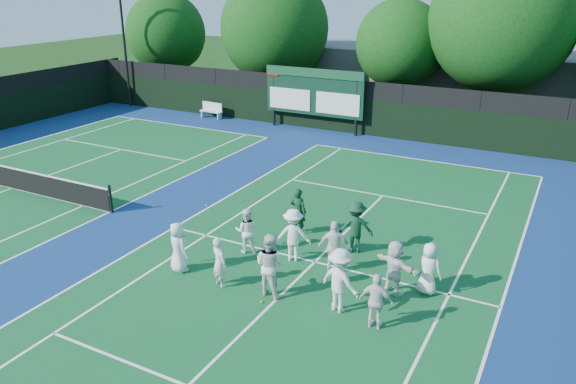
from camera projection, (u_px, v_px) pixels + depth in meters
The scene contains 30 objects.
ground at pixel (300, 276), 16.52m from camera, with size 120.00×120.00×0.00m, color #13350E.
court_apron at pixel (163, 225), 19.97m from camera, with size 34.00×32.00×0.01m, color navy.
near_court at pixel (315, 262), 17.35m from camera, with size 11.05×23.85×0.01m.
left_court at pixel (12, 188), 23.46m from camera, with size 11.05×23.85×0.01m.
back_fence at pixel (333, 107), 31.88m from camera, with size 34.00×0.08×3.00m.
scoreboard at pixel (314, 92), 31.68m from camera, with size 6.00×0.21×3.55m.
clubhouse at pixel (439, 81), 36.51m from camera, with size 18.00×6.00×4.00m, color #58585D.
light_pole_left at pixel (121, 10), 36.42m from camera, with size 1.20×0.30×10.12m.
tennis_net at pixel (10, 177), 23.29m from camera, with size 11.30×0.10×1.10m.
bench at pixel (212, 110), 35.13m from camera, with size 1.58×0.55×0.98m.
tree_a at pixel (168, 35), 40.04m from camera, with size 5.64×5.64×7.41m.
tree_b at pixel (277, 31), 35.94m from camera, with size 6.95×6.95×8.69m.
tree_c at pixel (403, 46), 32.48m from camera, with size 5.14×5.14×7.26m.
tree_d at pixel (505, 24), 29.60m from camera, with size 7.69×7.69×10.02m.
tennis_ball_0 at pixel (262, 302), 15.15m from camera, with size 0.07×0.07×0.07m, color #C5D819.
tennis_ball_1 at pixel (392, 266), 17.07m from camera, with size 0.07×0.07×0.07m, color #C5D819.
tennis_ball_3 at pixel (207, 205), 21.61m from camera, with size 0.07×0.07×0.07m, color #C5D819.
tennis_ball_5 at pixel (415, 275), 16.54m from camera, with size 0.07×0.07×0.07m, color #C5D819.
player_front_0 at pixel (178, 247), 16.60m from camera, with size 0.76×0.49×1.55m, color white.
player_front_1 at pixel (219, 262), 15.78m from camera, with size 0.55×0.36×1.50m, color silver.
player_front_2 at pixel (270, 264), 15.30m from camera, with size 0.89×0.69×1.83m, color silver.
player_front_3 at pixel (340, 280), 14.54m from camera, with size 1.15×0.66×1.79m, color silver.
player_front_4 at pixel (376, 301), 13.86m from camera, with size 0.88×0.37×1.50m, color silver.
player_back_0 at pixel (247, 231), 17.76m from camera, with size 0.72×0.56×1.49m, color white.
player_back_1 at pixel (293, 235), 17.21m from camera, with size 1.10×0.63×1.70m, color white.
player_back_2 at pixel (334, 247), 16.51m from camera, with size 0.96×0.40×1.63m, color white.
player_back_3 at pixel (395, 267), 15.40m from camera, with size 1.48×0.47×1.59m, color white.
player_back_4 at pixel (429, 268), 15.42m from camera, with size 0.74×0.48×1.51m, color white.
coach_left at pixel (298, 211), 19.05m from camera, with size 0.60×0.39×1.64m, color #0D331B.
coach_right at pixel (356, 227), 17.73m from camera, with size 1.12×0.64×1.73m, color #103B23.
Camera 1 is at (6.48, -13.03, 8.22)m, focal length 35.00 mm.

